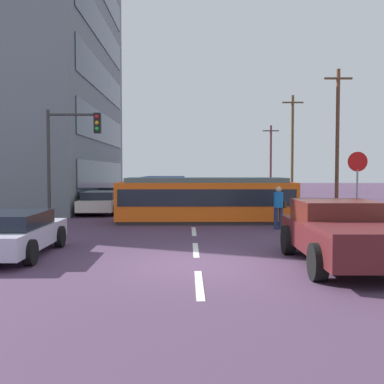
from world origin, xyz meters
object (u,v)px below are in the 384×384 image
object	(u,v)px
stop_sign	(357,173)
utility_pole_far	(292,144)
streetcar_tram	(206,199)
pedestrian_crossing	(279,205)
parked_sedan_mid	(101,202)
pickup_truck_parked	(342,233)
traffic_light_mast	(70,145)
parked_sedan_far	(113,196)
utility_pole_distant	(271,157)
utility_pole_mid	(337,135)
city_bus	(164,190)
parked_sedan_near	(11,233)

from	to	relation	value
stop_sign	utility_pole_far	world-z (taller)	utility_pole_far
streetcar_tram	pedestrian_crossing	xyz separation A→B (m)	(2.76, -2.39, -0.08)
streetcar_tram	utility_pole_far	distance (m)	20.59
parked_sedan_mid	pedestrian_crossing	bearing A→B (deg)	-37.86
streetcar_tram	pickup_truck_parked	size ratio (longest dim) A/B	1.55
parked_sedan_mid	pickup_truck_parked	bearing A→B (deg)	-57.70
streetcar_tram	traffic_light_mast	xyz separation A→B (m)	(-5.73, -1.08, 2.33)
traffic_light_mast	pickup_truck_parked	bearing A→B (deg)	-43.33
pickup_truck_parked	parked_sedan_far	world-z (taller)	pickup_truck_parked
streetcar_tram	utility_pole_far	xyz separation A→B (m)	(8.09, 18.61, 3.48)
stop_sign	pickup_truck_parked	bearing A→B (deg)	-113.10
streetcar_tram	pedestrian_crossing	world-z (taller)	streetcar_tram
pickup_truck_parked	utility_pole_distant	xyz separation A→B (m)	(5.53, 39.88, 3.01)
utility_pole_far	utility_pole_distant	distance (m)	12.05
streetcar_tram	utility_pole_far	bearing A→B (deg)	66.51
stop_sign	pedestrian_crossing	bearing A→B (deg)	174.82
parked_sedan_mid	traffic_light_mast	distance (m)	5.74
streetcar_tram	parked_sedan_mid	size ratio (longest dim) A/B	1.81
utility_pole_mid	pedestrian_crossing	bearing A→B (deg)	-117.51
parked_sedan_far	utility_pole_far	distance (m)	16.75
streetcar_tram	pedestrian_crossing	bearing A→B (deg)	-40.95
pedestrian_crossing	stop_sign	size ratio (longest dim) A/B	0.58
city_bus	utility_pole_distant	size ratio (longest dim) A/B	0.82
pedestrian_crossing	utility_pole_mid	world-z (taller)	utility_pole_mid
utility_pole_mid	utility_pole_far	size ratio (longest dim) A/B	1.02
city_bus	parked_sedan_mid	distance (m)	4.97
utility_pole_distant	traffic_light_mast	bearing A→B (deg)	-114.10
parked_sedan_near	utility_pole_mid	size ratio (longest dim) A/B	0.50
parked_sedan_mid	parked_sedan_far	xyz separation A→B (m)	(-0.35, 6.08, 0.00)
parked_sedan_near	streetcar_tram	bearing A→B (deg)	54.80
streetcar_tram	traffic_light_mast	world-z (taller)	traffic_light_mast
parked_sedan_near	city_bus	bearing A→B (deg)	78.10
pickup_truck_parked	utility_pole_mid	bearing A→B (deg)	72.23
stop_sign	utility_pole_mid	world-z (taller)	utility_pole_mid
stop_sign	parked_sedan_near	bearing A→B (deg)	-155.17
stop_sign	traffic_light_mast	distance (m)	11.63
utility_pole_mid	utility_pole_distant	size ratio (longest dim) A/B	1.21
streetcar_tram	city_bus	world-z (taller)	streetcar_tram
parked_sedan_near	pedestrian_crossing	bearing A→B (deg)	33.45
parked_sedan_near	parked_sedan_far	world-z (taller)	same
parked_sedan_near	stop_sign	xyz separation A→B (m)	(11.31, 5.23, 1.57)
pickup_truck_parked	parked_sedan_far	bearing A→B (deg)	114.28
parked_sedan_mid	utility_pole_distant	size ratio (longest dim) A/B	0.59
pickup_truck_parked	traffic_light_mast	distance (m)	12.17
pickup_truck_parked	utility_pole_far	bearing A→B (deg)	79.51
traffic_light_mast	utility_pole_far	xyz separation A→B (m)	(13.82, 19.69, 1.15)
utility_pole_far	utility_pole_mid	bearing A→B (deg)	-84.88
pedestrian_crossing	pickup_truck_parked	distance (m)	6.85
pedestrian_crossing	parked_sedan_near	world-z (taller)	pedestrian_crossing
parked_sedan_near	utility_pole_far	bearing A→B (deg)	62.74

